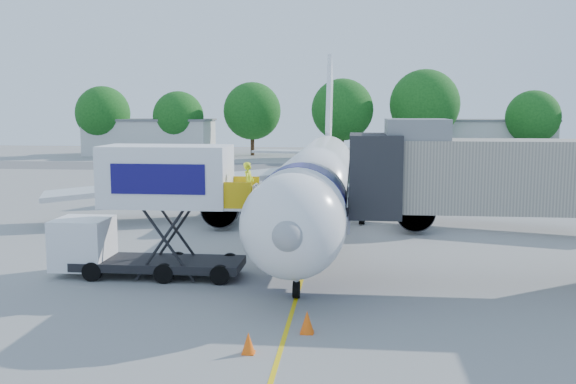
# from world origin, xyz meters

# --- Properties ---
(ground) EXTENTS (160.00, 160.00, 0.00)m
(ground) POSITION_xyz_m (0.00, 0.00, 0.00)
(ground) COLOR gray
(ground) RESTS_ON ground
(guidance_line) EXTENTS (0.15, 70.00, 0.01)m
(guidance_line) POSITION_xyz_m (0.00, 0.00, 0.01)
(guidance_line) COLOR yellow
(guidance_line) RESTS_ON ground
(taxiway_strip) EXTENTS (120.00, 10.00, 0.01)m
(taxiway_strip) POSITION_xyz_m (0.00, 42.00, 0.00)
(taxiway_strip) COLOR #59595B
(taxiway_strip) RESTS_ON ground
(aircraft) EXTENTS (34.17, 37.73, 11.35)m
(aircraft) POSITION_xyz_m (0.00, 4.12, 2.95)
(aircraft) COLOR white
(aircraft) RESTS_ON ground
(jet_bridge) EXTENTS (13.90, 3.20, 6.60)m
(jet_bridge) POSITION_xyz_m (7.99, -7.00, 4.34)
(jet_bridge) COLOR #A6A08E
(jet_bridge) RESTS_ON ground
(catering_hiloader) EXTENTS (8.50, 2.44, 5.50)m
(catering_hiloader) POSITION_xyz_m (-6.27, -7.00, 2.76)
(catering_hiloader) COLOR black
(catering_hiloader) RESTS_ON ground
(safety_cone_a) EXTENTS (0.46, 0.46, 0.73)m
(safety_cone_a) POSITION_xyz_m (0.67, -13.19, 0.35)
(safety_cone_a) COLOR #FF5C0D
(safety_cone_a) RESTS_ON ground
(safety_cone_b) EXTENTS (0.40, 0.40, 0.63)m
(safety_cone_b) POSITION_xyz_m (-0.89, -15.03, 0.30)
(safety_cone_b) COLOR #FF5C0D
(safety_cone_b) RESTS_ON ground
(outbuilding_left) EXTENTS (18.40, 8.40, 5.30)m
(outbuilding_left) POSITION_xyz_m (-28.00, 60.00, 2.66)
(outbuilding_left) COLOR silver
(outbuilding_left) RESTS_ON ground
(outbuilding_right) EXTENTS (16.40, 7.40, 5.30)m
(outbuilding_right) POSITION_xyz_m (22.00, 62.00, 2.66)
(outbuilding_right) COLOR silver
(outbuilding_right) RESTS_ON ground
(tree_a) EXTENTS (7.89, 7.89, 10.07)m
(tree_a) POSITION_xyz_m (-34.48, 58.38, 6.11)
(tree_a) COLOR #382314
(tree_a) RESTS_ON ground
(tree_b) EXTENTS (7.31, 7.31, 9.32)m
(tree_b) POSITION_xyz_m (-23.28, 58.65, 5.65)
(tree_b) COLOR #382314
(tree_b) RESTS_ON ground
(tree_c) EXTENTS (8.33, 8.33, 10.62)m
(tree_c) POSITION_xyz_m (-12.68, 60.07, 6.45)
(tree_c) COLOR #382314
(tree_c) RESTS_ON ground
(tree_d) EXTENTS (8.60, 8.60, 10.97)m
(tree_d) POSITION_xyz_m (0.40, 57.46, 6.66)
(tree_d) COLOR #382314
(tree_d) RESTS_ON ground
(tree_e) EXTENTS (9.55, 9.55, 12.17)m
(tree_e) POSITION_xyz_m (11.63, 57.29, 7.39)
(tree_e) COLOR #382314
(tree_e) RESTS_ON ground
(tree_f) EXTENTS (7.30, 7.30, 9.31)m
(tree_f) POSITION_xyz_m (26.26, 58.07, 5.65)
(tree_f) COLOR #382314
(tree_f) RESTS_ON ground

